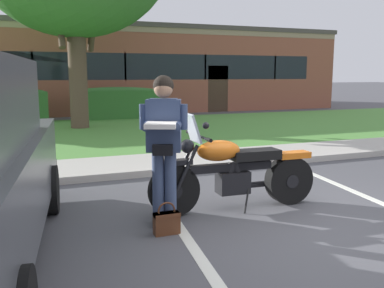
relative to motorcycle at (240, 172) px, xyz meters
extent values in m
plane|color=#4C4C51|center=(0.30, -0.85, -0.49)|extent=(140.00, 140.00, 0.00)
cube|color=#B7B2A8|center=(0.30, 2.18, -0.43)|extent=(60.00, 0.20, 0.12)
cube|color=#B7B2A8|center=(0.30, 3.03, -0.45)|extent=(60.00, 1.50, 0.08)
cube|color=#518E3D|center=(0.30, 7.66, -0.46)|extent=(60.00, 7.76, 0.06)
cube|color=silver|center=(-0.99, -0.65, -0.49)|extent=(0.63, 4.38, 0.01)
cylinder|color=black|center=(-0.88, 0.03, -0.17)|extent=(0.64, 0.12, 0.64)
cylinder|color=black|center=(-0.88, 0.03, -0.17)|extent=(0.18, 0.13, 0.18)
cylinder|color=black|center=(0.72, -0.03, -0.17)|extent=(0.65, 0.20, 0.64)
cylinder|color=black|center=(0.72, -0.03, -0.17)|extent=(0.19, 0.21, 0.18)
cube|color=black|center=(-0.88, 0.03, 0.18)|extent=(0.45, 0.16, 0.06)
cube|color=orange|center=(0.77, -0.03, 0.17)|extent=(0.45, 0.22, 0.08)
cylinder|color=black|center=(-0.75, -0.06, 0.11)|extent=(0.31, 0.06, 0.58)
cylinder|color=black|center=(-0.74, 0.10, 0.11)|extent=(0.31, 0.06, 0.58)
sphere|color=black|center=(-0.71, 0.02, 0.37)|extent=(0.17, 0.17, 0.17)
cylinder|color=black|center=(-0.57, 0.02, 0.49)|extent=(0.06, 0.72, 0.03)
cylinder|color=black|center=(-0.58, -0.34, 0.49)|extent=(0.05, 0.10, 0.04)
cylinder|color=black|center=(-0.55, 0.38, 0.49)|extent=(0.05, 0.10, 0.04)
sphere|color=black|center=(-0.60, -0.28, 0.65)|extent=(0.08, 0.08, 0.08)
sphere|color=black|center=(-0.58, 0.32, 0.65)|extent=(0.08, 0.08, 0.08)
cube|color=#B2BCC6|center=(-0.65, 0.02, 0.59)|extent=(0.15, 0.37, 0.35)
cube|color=black|center=(-0.13, 0.00, 0.07)|extent=(1.10, 0.14, 0.10)
ellipsoid|color=orange|center=(-0.30, 0.01, 0.29)|extent=(0.57, 0.34, 0.26)
cube|color=black|center=(0.20, -0.01, 0.21)|extent=(0.65, 0.30, 0.12)
cube|color=black|center=(-0.10, 0.00, -0.13)|extent=(0.41, 0.26, 0.28)
cylinder|color=black|center=(-0.13, 0.00, 0.03)|extent=(0.18, 0.13, 0.21)
cylinder|color=black|center=(-0.07, 0.00, 0.03)|extent=(0.18, 0.13, 0.21)
cylinder|color=black|center=(0.28, 0.13, -0.23)|extent=(0.60, 0.10, 0.08)
cylinder|color=black|center=(0.48, 0.12, -0.23)|extent=(0.60, 0.10, 0.08)
cylinder|color=black|center=(0.01, -0.16, -0.34)|extent=(0.13, 0.12, 0.30)
cube|color=black|center=(-1.02, -0.25, -0.44)|extent=(0.20, 0.26, 0.10)
cube|color=black|center=(-1.15, -0.20, -0.44)|extent=(0.20, 0.26, 0.10)
cylinder|color=#3D4C70|center=(-1.01, -0.23, -0.06)|extent=(0.14, 0.14, 0.86)
cylinder|color=#3D4C70|center=(-1.14, -0.18, -0.06)|extent=(0.14, 0.14, 0.86)
cube|color=navy|center=(-1.08, -0.21, 0.66)|extent=(0.44, 0.35, 0.58)
cube|color=navy|center=(-1.08, -0.21, 0.93)|extent=(0.35, 0.30, 0.06)
sphere|color=#A87A5B|center=(-1.08, -0.21, 1.07)|extent=(0.21, 0.21, 0.21)
sphere|color=black|center=(-1.07, -0.19, 1.10)|extent=(0.23, 0.23, 0.23)
cube|color=black|center=(-1.13, -0.33, 0.41)|extent=(0.24, 0.18, 0.12)
cylinder|color=navy|center=(-0.99, -0.42, 0.68)|extent=(0.22, 0.35, 0.09)
cylinder|color=navy|center=(-1.29, -0.29, 0.68)|extent=(0.22, 0.35, 0.09)
cylinder|color=navy|center=(-0.88, -0.31, 0.76)|extent=(0.10, 0.10, 0.28)
cylinder|color=navy|center=(-1.29, -0.14, 0.76)|extent=(0.10, 0.10, 0.28)
cube|color=white|center=(-1.20, -0.48, 0.70)|extent=(0.42, 0.42, 0.05)
cube|color=#562D19|center=(-1.15, -0.50, -0.37)|extent=(0.28, 0.12, 0.24)
cube|color=#562D19|center=(-1.15, -0.51, -0.27)|extent=(0.28, 0.13, 0.04)
torus|color=#562D19|center=(-1.15, -0.50, -0.23)|extent=(0.20, 0.02, 0.20)
cube|color=black|center=(-2.55, -0.88, 0.99)|extent=(0.38, 2.71, 0.55)
cylinder|color=black|center=(-2.30, 0.71, -0.19)|extent=(0.31, 0.63, 0.60)
cylinder|color=brown|center=(-0.89, 8.98, 1.06)|extent=(0.56, 0.56, 3.10)
cylinder|color=brown|center=(-0.42, 8.98, 2.49)|extent=(0.19, 1.10, 1.15)
cylinder|color=brown|center=(-1.35, 8.98, 2.73)|extent=(0.19, 1.08, 1.58)
cube|color=#336B2D|center=(-2.98, 11.46, 0.06)|extent=(2.57, 0.90, 1.10)
ellipsoid|color=#336B2D|center=(-2.98, 11.46, 0.61)|extent=(2.44, 0.84, 0.28)
cube|color=#336B2D|center=(0.76, 11.46, 0.06)|extent=(3.28, 0.90, 1.10)
ellipsoid|color=#336B2D|center=(0.76, 11.46, 0.61)|extent=(3.11, 0.84, 0.28)
cube|color=#93513D|center=(1.55, 17.20, 1.36)|extent=(21.40, 8.01, 3.69)
cube|color=#998466|center=(1.55, 13.23, 3.08)|extent=(21.40, 0.10, 0.24)
cube|color=#4C4742|center=(1.55, 17.20, 3.30)|extent=(21.62, 8.09, 0.20)
cube|color=#1E282D|center=(1.55, 13.22, 1.54)|extent=(18.19, 0.06, 1.10)
cube|color=#93513D|center=(-2.09, 13.21, 1.54)|extent=(0.08, 0.04, 1.20)
cube|color=#93513D|center=(1.55, 13.21, 1.54)|extent=(0.08, 0.04, 1.20)
cube|color=#93513D|center=(5.19, 13.21, 1.54)|extent=(0.08, 0.04, 1.20)
cube|color=#93513D|center=(8.83, 13.21, 1.54)|extent=(0.08, 0.04, 1.20)
cube|color=#473323|center=(5.83, 13.23, 0.56)|extent=(1.00, 0.08, 2.10)
camera|label=1|loc=(-2.52, -4.73, 1.23)|focal=40.11mm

